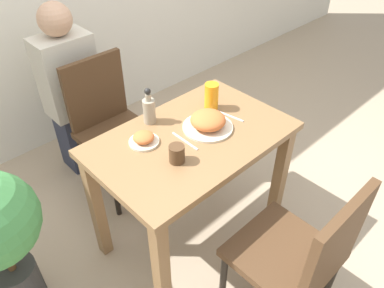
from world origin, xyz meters
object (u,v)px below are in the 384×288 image
at_px(sauce_bottle, 149,110).
at_px(person_figure, 72,93).
at_px(food_plate, 208,122).
at_px(side_plate, 144,139).
at_px(chair_far, 109,121).
at_px(drink_cup, 177,154).
at_px(juice_glass, 211,97).
at_px(chair_near, 301,255).

distance_m(sauce_bottle, person_figure, 0.84).
bearing_deg(food_plate, side_plate, 157.46).
distance_m(chair_far, person_figure, 0.35).
distance_m(chair_far, food_plate, 0.78).
relative_size(side_plate, person_figure, 0.12).
xyz_separation_m(side_plate, drink_cup, (0.03, -0.20, 0.02)).
bearing_deg(food_plate, juice_glass, 38.87).
bearing_deg(chair_near, drink_cup, -74.74).
relative_size(chair_near, drink_cup, 10.67).
relative_size(food_plate, person_figure, 0.21).
distance_m(food_plate, drink_cup, 0.29).
bearing_deg(juice_glass, chair_near, -107.88).
xyz_separation_m(food_plate, sauce_bottle, (-0.17, 0.24, 0.04)).
bearing_deg(side_plate, chair_far, 75.18).
relative_size(chair_near, juice_glass, 6.02).
bearing_deg(juice_glass, sauce_bottle, 157.60).
bearing_deg(sauce_bottle, juice_glass, -22.40).
height_order(drink_cup, sauce_bottle, sauce_bottle).
bearing_deg(juice_glass, food_plate, -141.13).
xyz_separation_m(drink_cup, juice_glass, (0.42, 0.19, 0.03)).
bearing_deg(chair_near, juice_glass, -107.88).
height_order(chair_far, food_plate, chair_far).
distance_m(side_plate, juice_glass, 0.44).
bearing_deg(chair_near, sauce_bottle, -86.30).
xyz_separation_m(food_plate, side_plate, (-0.30, 0.13, -0.02)).
height_order(chair_far, drink_cup, chair_far).
relative_size(juice_glass, person_figure, 0.13).
bearing_deg(juice_glass, chair_far, 115.82).
xyz_separation_m(chair_far, juice_glass, (0.29, -0.59, 0.32)).
relative_size(juice_glass, sauce_bottle, 0.76).
bearing_deg(food_plate, chair_near, -99.62).
bearing_deg(sauce_bottle, chair_near, -86.30).
bearing_deg(drink_cup, chair_far, 80.74).
height_order(chair_near, person_figure, person_figure).
distance_m(juice_glass, sauce_bottle, 0.34).
height_order(chair_near, drink_cup, chair_near).
distance_m(chair_near, person_figure, 1.72).
bearing_deg(chair_far, juice_glass, -64.18).
bearing_deg(chair_near, food_plate, -99.62).
height_order(food_plate, juice_glass, juice_glass).
bearing_deg(chair_far, chair_near, -88.59).
bearing_deg(juice_glass, drink_cup, -155.22).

